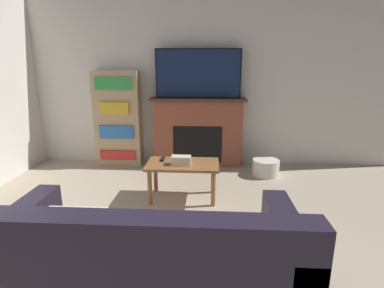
{
  "coord_description": "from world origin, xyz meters",
  "views": [
    {
      "loc": [
        0.12,
        -0.91,
        1.55
      ],
      "look_at": [
        -0.07,
        2.31,
        0.68
      ],
      "focal_mm": 28.0,
      "sensor_mm": 36.0,
      "label": 1
    }
  ],
  "objects_px": {
    "fireplace": "(198,132)",
    "couch": "(148,273)",
    "coffee_table": "(183,169)",
    "storage_basket": "(266,167)",
    "bookshelf": "(118,119)",
    "tv": "(198,74)"
  },
  "relations": [
    {
      "from": "fireplace",
      "to": "tv",
      "type": "xyz_separation_m",
      "value": [
        -0.0,
        -0.02,
        0.88
      ]
    },
    {
      "from": "bookshelf",
      "to": "couch",
      "type": "bearing_deg",
      "value": -70.4
    },
    {
      "from": "coffee_table",
      "to": "storage_basket",
      "type": "distance_m",
      "value": 1.41
    },
    {
      "from": "fireplace",
      "to": "tv",
      "type": "relative_size",
      "value": 1.15
    },
    {
      "from": "bookshelf",
      "to": "coffee_table",
      "type": "bearing_deg",
      "value": -47.73
    },
    {
      "from": "tv",
      "to": "couch",
      "type": "height_order",
      "value": "tv"
    },
    {
      "from": "couch",
      "to": "coffee_table",
      "type": "bearing_deg",
      "value": 87.86
    },
    {
      "from": "fireplace",
      "to": "bookshelf",
      "type": "relative_size",
      "value": 1.0
    },
    {
      "from": "tv",
      "to": "couch",
      "type": "relative_size",
      "value": 0.69
    },
    {
      "from": "couch",
      "to": "coffee_table",
      "type": "xyz_separation_m",
      "value": [
        0.06,
        1.71,
        0.07
      ]
    },
    {
      "from": "tv",
      "to": "storage_basket",
      "type": "xyz_separation_m",
      "value": [
        0.99,
        -0.4,
        -1.29
      ]
    },
    {
      "from": "fireplace",
      "to": "couch",
      "type": "relative_size",
      "value": 0.79
    },
    {
      "from": "tv",
      "to": "coffee_table",
      "type": "distance_m",
      "value": 1.61
    },
    {
      "from": "tv",
      "to": "bookshelf",
      "type": "relative_size",
      "value": 0.87
    },
    {
      "from": "couch",
      "to": "bookshelf",
      "type": "distance_m",
      "value": 3.14
    },
    {
      "from": "fireplace",
      "to": "storage_basket",
      "type": "xyz_separation_m",
      "value": [
        0.99,
        -0.42,
        -0.41
      ]
    },
    {
      "from": "fireplace",
      "to": "couch",
      "type": "bearing_deg",
      "value": -93.65
    },
    {
      "from": "tv",
      "to": "bookshelf",
      "type": "distance_m",
      "value": 1.41
    },
    {
      "from": "coffee_table",
      "to": "bookshelf",
      "type": "xyz_separation_m",
      "value": [
        -1.11,
        1.22,
        0.36
      ]
    },
    {
      "from": "tv",
      "to": "fireplace",
      "type": "bearing_deg",
      "value": 90.0
    },
    {
      "from": "bookshelf",
      "to": "storage_basket",
      "type": "relative_size",
      "value": 3.86
    },
    {
      "from": "coffee_table",
      "to": "storage_basket",
      "type": "xyz_separation_m",
      "value": [
        1.11,
        0.83,
        -0.25
      ]
    }
  ]
}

